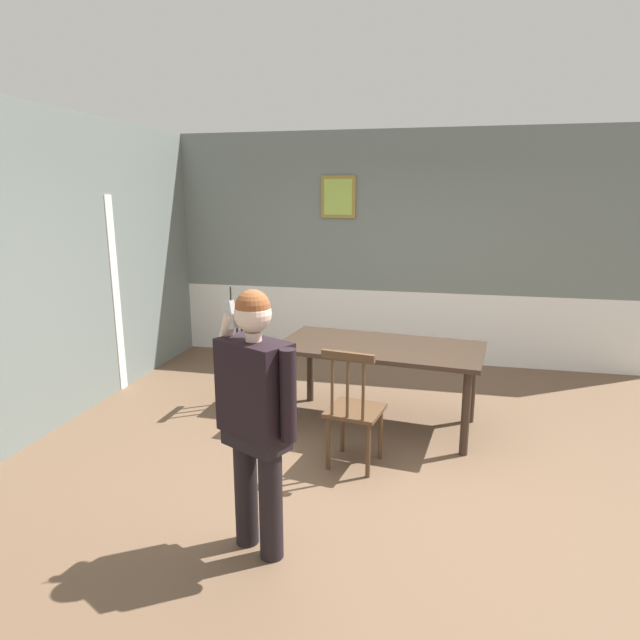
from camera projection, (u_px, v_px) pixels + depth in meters
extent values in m
plane|color=brown|center=(374.00, 459.00, 4.41)|extent=(6.58, 6.58, 0.00)
cube|color=slate|center=(406.00, 212.00, 6.65)|extent=(5.98, 0.12, 1.96)
cube|color=white|center=(402.00, 325.00, 6.98)|extent=(5.98, 0.14, 0.90)
cube|color=white|center=(403.00, 291.00, 6.85)|extent=(5.98, 0.05, 0.06)
cube|color=olive|center=(338.00, 197.00, 6.71)|extent=(0.43, 0.03, 0.52)
cube|color=#A3C44E|center=(338.00, 197.00, 6.70)|extent=(0.35, 0.01, 0.44)
cube|color=slate|center=(37.00, 273.00, 4.72)|extent=(0.12, 5.62, 2.87)
cube|color=white|center=(114.00, 295.00, 5.78)|extent=(0.06, 0.12, 2.10)
cube|color=#38281E|center=(380.00, 347.00, 4.90)|extent=(1.91, 1.11, 0.04)
cylinder|color=#38281E|center=(283.00, 390.00, 4.93)|extent=(0.07, 0.07, 0.73)
cylinder|color=#38281E|center=(466.00, 413.00, 4.40)|extent=(0.07, 0.07, 0.73)
cylinder|color=#38281E|center=(310.00, 367.00, 5.57)|extent=(0.07, 0.07, 0.73)
cylinder|color=#38281E|center=(472.00, 385.00, 5.05)|extent=(0.07, 0.07, 0.73)
cube|color=black|center=(255.00, 363.00, 5.37)|extent=(0.42, 0.42, 0.03)
cube|color=black|center=(236.00, 311.00, 5.30)|extent=(0.05, 0.41, 0.06)
cylinder|color=black|center=(242.00, 332.00, 5.47)|extent=(0.02, 0.02, 0.54)
cylinder|color=black|center=(237.00, 335.00, 5.35)|extent=(0.02, 0.02, 0.54)
cylinder|color=black|center=(232.00, 338.00, 5.24)|extent=(0.02, 0.02, 0.54)
cylinder|color=black|center=(277.00, 382.00, 5.54)|extent=(0.04, 0.04, 0.45)
cylinder|color=black|center=(266.00, 393.00, 5.24)|extent=(0.04, 0.04, 0.45)
cylinder|color=black|center=(247.00, 379.00, 5.62)|extent=(0.04, 0.04, 0.45)
cylinder|color=black|center=(235.00, 390.00, 5.31)|extent=(0.04, 0.04, 0.45)
cube|color=#513823|center=(355.00, 410.00, 4.23)|extent=(0.47, 0.47, 0.03)
cube|color=#513823|center=(348.00, 356.00, 3.95)|extent=(0.41, 0.11, 0.06)
cylinder|color=#513823|center=(332.00, 383.00, 4.05)|extent=(0.02, 0.02, 0.51)
cylinder|color=#513823|center=(348.00, 385.00, 4.00)|extent=(0.02, 0.02, 0.51)
cylinder|color=#513823|center=(363.00, 388.00, 3.96)|extent=(0.02, 0.02, 0.51)
cylinder|color=#513823|center=(343.00, 427.00, 4.49)|extent=(0.04, 0.04, 0.44)
cylinder|color=#513823|center=(380.00, 433.00, 4.37)|extent=(0.04, 0.04, 0.44)
cylinder|color=#513823|center=(328.00, 443.00, 4.20)|extent=(0.04, 0.04, 0.44)
cylinder|color=#513823|center=(368.00, 451.00, 4.08)|extent=(0.04, 0.04, 0.44)
cylinder|color=black|center=(271.00, 498.00, 3.14)|extent=(0.14, 0.14, 0.77)
cylinder|color=black|center=(246.00, 486.00, 3.28)|extent=(0.14, 0.14, 0.77)
cube|color=black|center=(256.00, 437.00, 3.13)|extent=(0.44, 0.36, 0.12)
cube|color=black|center=(255.00, 387.00, 3.06)|extent=(0.49, 0.40, 0.55)
cylinder|color=black|center=(288.00, 396.00, 2.90)|extent=(0.09, 0.09, 0.52)
cylinder|color=beige|center=(229.00, 326.00, 3.09)|extent=(0.17, 0.17, 0.20)
cylinder|color=beige|center=(254.00, 337.00, 2.99)|extent=(0.09, 0.09, 0.05)
sphere|color=beige|center=(253.00, 314.00, 2.96)|extent=(0.21, 0.21, 0.21)
sphere|color=brown|center=(253.00, 307.00, 2.95)|extent=(0.20, 0.20, 0.20)
cube|color=#B7B7BC|center=(231.00, 315.00, 3.03)|extent=(0.09, 0.07, 0.17)
cylinder|color=black|center=(231.00, 294.00, 3.01)|extent=(0.01, 0.01, 0.08)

